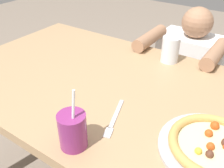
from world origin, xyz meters
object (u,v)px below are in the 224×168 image
Objects in this scene: water_cup_clear at (170,49)px; fork at (114,119)px; pizza_near at (214,146)px; drink_cup_colored at (73,130)px; diner_seated at (185,86)px.

water_cup_clear is 0.51m from fork.
water_cup_clear is (-0.34, 0.46, 0.04)m from pizza_near.
drink_cup_colored is 1.09m from diner_seated.
fork is at bearing -87.43° from water_cup_clear.
fork is 0.21× the size of diner_seated.
pizza_near is at bearing 8.66° from fork.
diner_seated reaches higher than pizza_near.
drink_cup_colored is at bearing -90.85° from diner_seated.
fork is at bearing 77.74° from drink_cup_colored.
drink_cup_colored is 0.67m from water_cup_clear.
drink_cup_colored is at bearing -102.26° from fork.
pizza_near is 0.95m from diner_seated.
pizza_near is 1.61× the size of fork.
water_cup_clear is at bearing 92.57° from fork.
pizza_near is 1.59× the size of drink_cup_colored.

